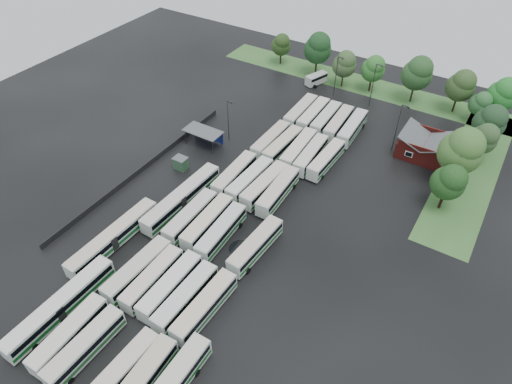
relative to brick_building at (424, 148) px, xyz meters
The scene contains 59 objects.
ground 49.08m from the brick_building, 119.30° to the right, with size 160.00×160.00×0.00m, color black.
brick_building is the anchor object (origin of this frame).
wash_shed 46.14m from the brick_building, 153.27° to the right, with size 8.20×4.20×3.58m.
utility_hut 50.26m from the brick_building, 143.11° to the right, with size 2.70×2.20×2.62m.
grass_strip_north 31.19m from the brick_building, 134.96° to the left, with size 80.00×10.00×0.01m, color #3A692D.
grass_strip_east 10.17m from the brick_building, ahead, with size 10.00×50.00×0.01m, color #3A692D.
west_fence 57.83m from the brick_building, 143.04° to the right, with size 0.10×50.00×1.20m, color #2D2D30.
bus_r0c0 74.27m from the brick_building, 112.58° to the right, with size 3.12×12.51×3.46m.
bus_r0c1 73.25m from the brick_building, 110.22° to the right, with size 2.82×12.35×3.43m.
bus_r0c3 71.22m from the brick_building, 105.25° to the right, with size 2.90×12.22×3.39m.
bus_r0c4 70.30m from the brick_building, 102.91° to the right, with size 3.28×12.70×3.50m.
bus_r1c0 62.16m from the brick_building, 117.04° to the right, with size 3.07×12.91×3.58m.
bus_r1c1 60.86m from the brick_building, 114.53° to the right, with size 2.85×12.19×3.38m.
bus_r1c2 59.29m from the brick_building, 111.82° to the right, with size 2.81×12.58×3.49m.
bus_r1c3 58.51m from the brick_building, 108.77° to the right, with size 2.78×12.55×3.49m.
bus_r1c4 57.37m from the brick_building, 105.68° to the right, with size 2.92×12.65×3.51m.
bus_r2c0 50.57m from the brick_building, 124.43° to the right, with size 2.93×12.68×3.52m.
bus_r2c1 48.41m from the brick_building, 121.51° to the right, with size 3.10×12.68×3.51m.
bus_r2c2 47.27m from the brick_building, 117.78° to the right, with size 3.21×12.56×3.47m.
bus_r2c4 44.24m from the brick_building, 110.44° to the right, with size 3.28×12.61×3.48m.
bus_r3c0 40.03m from the brick_building, 135.52° to the right, with size 3.02×12.62×3.49m.
bus_r3c1 37.59m from the brick_building, 132.06° to the right, with size 3.08×12.62×3.49m.
bus_r3c2 35.41m from the brick_building, 128.36° to the right, with size 3.28×12.84×3.54m.
bus_r3c3 33.74m from the brick_building, 124.24° to the right, with size 3.19×12.82×3.54m.
bus_r4c0 31.93m from the brick_building, 152.97° to the right, with size 2.70×12.40×3.45m.
bus_r4c1 29.34m from the brick_building, 149.91° to the right, with size 3.03×12.39×3.43m.
bus_r4c2 26.16m from the brick_building, 146.72° to the right, with size 3.33×12.90×3.56m.
bus_r4c3 23.90m from the brick_building, 142.40° to the right, with size 3.19×12.35×3.41m.
bus_r4c4 21.20m from the brick_building, 137.36° to the right, with size 2.92×12.27×3.40m.
bus_r5c0 28.34m from the brick_building, behind, with size 3.03×12.78×3.54m.
bus_r5c1 25.24m from the brick_building, behind, with size 3.03×12.68×3.51m.
bus_r5c2 22.13m from the brick_building, behind, with size 2.99×12.30×3.40m.
bus_r5c3 18.95m from the brick_building, behind, with size 3.25×12.49×3.44m.
bus_r5c4 15.62m from the brick_building, behind, with size 3.24×12.71×3.51m.
artic_bus_west_a 73.97m from the brick_building, 116.69° to the right, with size 2.81×18.47×3.42m.
artic_bus_west_b 50.86m from the brick_building, 130.34° to the right, with size 3.20×19.17×3.54m.
artic_bus_west_c 63.78m from the brick_building, 124.87° to the right, with size 3.00×18.47×3.42m.
minibus 36.47m from the brick_building, 153.76° to the left, with size 4.16×6.51×2.67m.
tree_north_0 51.05m from the brick_building, 155.22° to the left, with size 5.27×5.27×8.72m.
tree_north_1 40.96m from the brick_building, 149.58° to the left, with size 7.17×7.17×11.87m.
tree_north_2 32.37m from the brick_building, 145.30° to the left, with size 5.95×5.95×9.86m.
tree_north_3 28.12m from the brick_building, 134.32° to the left, with size 5.87×5.86×9.71m.
tree_north_4 22.83m from the brick_building, 113.65° to the left, with size 7.24×7.24×11.99m.
tree_north_5 21.56m from the brick_building, 86.80° to the left, with size 6.58×6.58×10.90m.
tree_north_6 24.35m from the brick_building, 64.96° to the left, with size 6.75×6.75×11.18m.
tree_east_0 16.93m from the brick_building, 62.37° to the right, with size 6.08×6.07×10.06m.
tree_east_1 12.24m from the brick_building, 43.87° to the right, with size 8.06×8.06×13.35m.
tree_east_2 11.26m from the brick_building, 18.44° to the left, with size 5.66×5.66×9.37m.
tree_east_3 13.94m from the brick_building, 40.48° to the left, with size 6.60×6.60×10.93m.
tree_east_4 19.96m from the brick_building, 70.95° to the left, with size 4.85×4.84×8.02m.
lamp_post_ne 7.61m from the brick_building, 165.91° to the right, with size 1.69×0.33×10.96m.
lamp_post_nw 41.30m from the brick_building, 156.04° to the right, with size 1.49×0.29×9.68m.
lamp_post_back_w 29.67m from the brick_building, 153.19° to the left, with size 1.57×0.31×10.17m.
lamp_post_back_e 21.72m from the brick_building, 142.01° to the left, with size 1.67×0.33×10.86m.
puddle_0 66.90m from the brick_building, 115.09° to the right, with size 5.83×5.83×0.01m, color black.
puddle_1 65.81m from the brick_building, 103.27° to the right, with size 4.58×4.58×0.01m, color black.
puddle_2 53.70m from the brick_building, 126.27° to the right, with size 6.14×6.14×0.01m, color black.
puddle_3 45.76m from the brick_building, 113.51° to the right, with size 3.81×3.81×0.01m, color black.
puddle_4 62.03m from the brick_building, 102.06° to the right, with size 2.26×2.26×0.01m, color black.
Camera 1 is at (34.87, -40.91, 57.73)m, focal length 32.00 mm.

